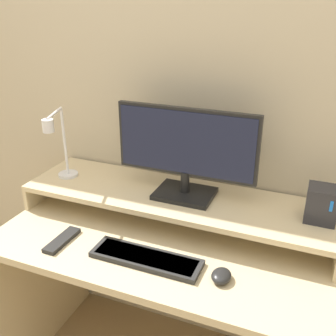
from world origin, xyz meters
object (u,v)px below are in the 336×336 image
(keyboard, at_px, (146,258))
(remote_control, at_px, (62,240))
(desk_lamp, at_px, (59,146))
(router_dock, at_px, (322,204))
(mouse, at_px, (221,276))
(monitor, at_px, (186,151))

(keyboard, bearing_deg, remote_control, -177.13)
(remote_control, bearing_deg, desk_lamp, 122.48)
(remote_control, bearing_deg, router_dock, 20.40)
(mouse, xyz_separation_m, remote_control, (-0.62, -0.02, -0.01))
(router_dock, relative_size, mouse, 1.58)
(desk_lamp, bearing_deg, monitor, 9.17)
(remote_control, bearing_deg, monitor, 41.06)
(router_dock, height_order, mouse, router_dock)
(remote_control, bearing_deg, keyboard, 2.87)
(desk_lamp, bearing_deg, keyboard, -24.27)
(router_dock, distance_m, remote_control, 0.96)
(monitor, xyz_separation_m, router_dock, (0.51, 0.00, -0.13))
(monitor, relative_size, desk_lamp, 1.77)
(keyboard, xyz_separation_m, remote_control, (-0.34, -0.02, -0.00))
(router_dock, height_order, keyboard, router_dock)
(mouse, bearing_deg, router_dock, 49.11)
(router_dock, xyz_separation_m, remote_control, (-0.89, -0.33, -0.17))
(monitor, bearing_deg, desk_lamp, -170.83)
(mouse, relative_size, remote_control, 0.48)
(desk_lamp, bearing_deg, remote_control, -57.52)
(desk_lamp, xyz_separation_m, keyboard, (0.50, -0.22, -0.27))
(desk_lamp, relative_size, keyboard, 0.80)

